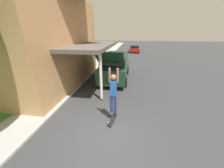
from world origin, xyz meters
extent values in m
plane|color=#333335|center=(0.00, 0.00, 0.00)|extent=(120.00, 120.00, 0.00)
cube|color=#387F2D|center=(-8.00, 6.00, 0.04)|extent=(10.00, 80.00, 0.08)
cube|color=#9E9E99|center=(-3.60, 6.00, 0.05)|extent=(1.80, 80.00, 0.10)
cube|color=tan|center=(-7.76, 4.69, 3.06)|extent=(9.69, 8.76, 5.96)
cube|color=#5B514C|center=(-1.81, 4.69, 2.88)|extent=(2.60, 6.13, 0.20)
cylinder|color=silver|center=(-0.71, 2.50, 1.43)|extent=(0.16, 0.16, 2.70)
cube|color=#193823|center=(-0.42, 6.27, 0.87)|extent=(2.01, 5.05, 1.07)
cube|color=black|center=(-0.42, 6.39, 1.74)|extent=(1.85, 3.94, 0.67)
cylinder|color=black|center=(-1.39, 7.84, 0.36)|extent=(0.24, 0.73, 0.73)
cylinder|color=black|center=(0.54, 7.84, 0.36)|extent=(0.24, 0.73, 0.73)
cylinder|color=black|center=(-1.39, 4.70, 0.36)|extent=(0.24, 0.73, 0.73)
cylinder|color=black|center=(0.54, 4.70, 0.36)|extent=(0.24, 0.73, 0.73)
cube|color=#193823|center=(-0.42, 3.69, 2.28)|extent=(1.77, 1.31, 0.93)
cube|color=maroon|center=(1.26, 22.70, 0.52)|extent=(1.84, 4.32, 0.61)
cube|color=black|center=(1.26, 22.59, 1.09)|extent=(1.62, 2.25, 0.53)
cylinder|color=black|center=(0.38, 24.00, 0.32)|extent=(0.20, 0.63, 0.63)
cylinder|color=black|center=(2.15, 24.00, 0.32)|extent=(0.20, 0.63, 0.63)
cylinder|color=black|center=(0.38, 21.40, 0.32)|extent=(0.20, 0.63, 0.63)
cylinder|color=black|center=(2.15, 21.40, 0.32)|extent=(0.20, 0.63, 0.63)
cylinder|color=navy|center=(0.17, 0.79, 0.83)|extent=(0.13, 0.13, 0.85)
cylinder|color=navy|center=(0.34, 0.79, 0.83)|extent=(0.13, 0.13, 0.85)
cube|color=#1E4C93|center=(0.26, 0.79, 1.58)|extent=(0.25, 0.20, 0.65)
sphere|color=brown|center=(0.26, 0.79, 2.06)|extent=(0.24, 0.24, 0.24)
cylinder|color=brown|center=(0.10, 0.79, 2.15)|extent=(0.09, 0.09, 0.58)
cylinder|color=brown|center=(0.42, 0.79, 2.15)|extent=(0.09, 0.09, 0.58)
cube|color=black|center=(0.26, 0.63, 0.16)|extent=(0.31, 0.81, 0.31)
cylinder|color=silver|center=(0.21, 0.90, 0.24)|extent=(0.03, 0.06, 0.06)
cylinder|color=silver|center=(0.32, 0.90, 0.08)|extent=(0.03, 0.06, 0.06)
cylinder|color=silver|center=(0.10, 0.40, 0.16)|extent=(0.03, 0.06, 0.06)
cylinder|color=silver|center=(0.22, 0.40, 0.00)|extent=(0.03, 0.06, 0.06)
camera|label=1|loc=(0.95, -3.83, 3.72)|focal=20.00mm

